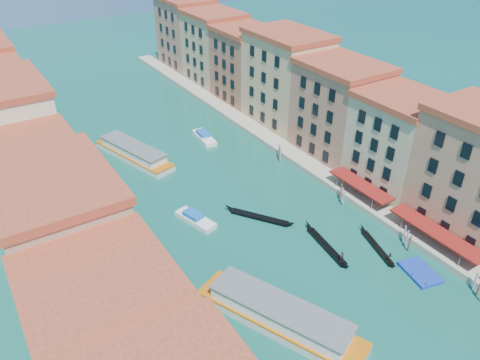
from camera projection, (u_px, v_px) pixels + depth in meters
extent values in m
cube|color=#DABF87|center=(115.00, 355.00, 43.86)|extent=(12.00, 15.00, 17.00)
cube|color=maroon|center=(100.00, 285.00, 39.15)|extent=(12.80, 15.40, 1.00)
cube|color=#A27B5F|center=(67.00, 253.00, 54.85)|extent=(12.00, 17.00, 19.00)
cube|color=maroon|center=(49.00, 180.00, 49.62)|extent=(12.80, 17.40, 1.00)
cube|color=#DEA889|center=(40.00, 199.00, 66.66)|extent=(12.00, 14.00, 16.50)
cube|color=maroon|center=(25.00, 145.00, 62.09)|extent=(12.80, 14.40, 1.00)
cube|color=beige|center=(15.00, 145.00, 77.27)|extent=(12.00, 18.00, 20.00)
cube|color=tan|center=(1.00, 117.00, 90.16)|extent=(12.00, 16.00, 17.50)
cube|color=tan|center=(398.00, 146.00, 80.68)|extent=(12.00, 14.00, 16.50)
cube|color=maroon|center=(407.00, 98.00, 76.10)|extent=(12.80, 14.40, 1.00)
cube|color=#B06A4F|center=(339.00, 113.00, 91.08)|extent=(12.00, 16.00, 18.00)
cube|color=maroon|center=(344.00, 65.00, 86.11)|extent=(12.80, 16.40, 1.00)
cube|color=tan|center=(286.00, 82.00, 102.80)|extent=(12.00, 18.00, 20.00)
cube|color=maroon|center=(289.00, 34.00, 97.31)|extent=(12.80, 18.40, 1.00)
cube|color=#A65D43|center=(245.00, 68.00, 115.33)|extent=(12.00, 15.00, 17.50)
cube|color=maroon|center=(246.00, 30.00, 110.49)|extent=(12.80, 15.40, 1.00)
cube|color=tan|center=(214.00, 51.00, 126.23)|extent=(12.00, 16.00, 18.50)
cube|color=maroon|center=(213.00, 13.00, 121.13)|extent=(12.80, 16.40, 1.00)
cube|color=#A86C54|center=(186.00, 35.00, 137.85)|extent=(12.00, 17.00, 19.50)
cube|color=#A79F87|center=(271.00, 140.00, 99.80)|extent=(4.00, 140.00, 1.00)
cube|color=maroon|center=(437.00, 232.00, 68.71)|extent=(3.20, 15.30, 0.25)
cylinder|color=slate|center=(458.00, 263.00, 65.19)|extent=(0.12, 0.12, 3.00)
cylinder|color=slate|center=(401.00, 226.00, 72.53)|extent=(0.12, 0.12, 3.00)
cube|color=maroon|center=(361.00, 185.00, 79.87)|extent=(3.20, 12.60, 0.25)
cylinder|color=slate|center=(372.00, 206.00, 76.99)|extent=(0.12, 0.12, 3.00)
cylinder|color=slate|center=(337.00, 184.00, 83.04)|extent=(0.12, 0.12, 3.00)
cylinder|color=brown|center=(479.00, 288.00, 61.35)|extent=(0.24, 0.24, 3.20)
cylinder|color=brown|center=(475.00, 282.00, 62.34)|extent=(0.24, 0.24, 3.20)
cylinder|color=brown|center=(409.00, 244.00, 68.99)|extent=(0.24, 0.24, 3.20)
cylinder|color=brown|center=(407.00, 239.00, 69.99)|extent=(0.24, 0.24, 3.20)
cylinder|color=brown|center=(404.00, 234.00, 70.98)|extent=(0.24, 0.24, 3.20)
cylinder|color=brown|center=(344.00, 199.00, 79.07)|extent=(0.24, 0.24, 3.20)
cylinder|color=brown|center=(342.00, 196.00, 80.07)|extent=(0.24, 0.24, 3.20)
cylinder|color=brown|center=(341.00, 192.00, 81.06)|extent=(0.24, 0.24, 3.20)
cylinder|color=brown|center=(280.00, 156.00, 92.03)|extent=(0.24, 0.24, 3.20)
cylinder|color=brown|center=(280.00, 154.00, 93.02)|extent=(0.24, 0.24, 3.20)
cylinder|color=brown|center=(279.00, 151.00, 94.02)|extent=(0.24, 0.24, 3.20)
cube|color=silver|center=(279.00, 320.00, 57.50)|extent=(13.34, 22.12, 1.32)
cube|color=white|center=(280.00, 312.00, 56.76)|extent=(11.08, 17.87, 1.76)
cube|color=slate|center=(280.00, 306.00, 56.21)|extent=(11.60, 18.51, 0.27)
cube|color=#C7630B|center=(279.00, 317.00, 57.19)|extent=(13.39, 22.14, 0.27)
cube|color=silver|center=(134.00, 156.00, 93.77)|extent=(9.79, 20.36, 1.19)
cube|color=white|center=(133.00, 150.00, 93.09)|extent=(8.21, 16.40, 1.59)
cube|color=slate|center=(133.00, 146.00, 92.60)|extent=(8.64, 16.96, 0.25)
cube|color=#C7630B|center=(134.00, 153.00, 93.48)|extent=(9.84, 20.37, 0.25)
cube|color=black|center=(326.00, 247.00, 70.20)|extent=(2.42, 9.31, 0.46)
cone|color=black|center=(308.00, 226.00, 73.99)|extent=(1.21, 2.17, 1.73)
cone|color=black|center=(347.00, 266.00, 66.06)|extent=(1.16, 1.82, 1.52)
imported|color=#2D1E23|center=(342.00, 257.00, 66.60)|extent=(0.70, 0.51, 1.77)
cube|color=black|center=(377.00, 248.00, 70.00)|extent=(3.22, 7.96, 0.40)
cone|color=black|center=(363.00, 228.00, 73.47)|extent=(1.28, 1.94, 1.50)
cone|color=black|center=(393.00, 266.00, 66.21)|extent=(1.19, 1.65, 1.32)
imported|color=#252821|center=(390.00, 257.00, 66.73)|extent=(0.88, 0.77, 1.54)
cube|color=black|center=(259.00, 217.00, 76.50)|extent=(6.49, 8.71, 0.49)
cone|color=black|center=(229.00, 208.00, 78.10)|extent=(2.03, 2.35, 1.82)
cone|color=black|center=(291.00, 224.00, 74.52)|extent=(1.82, 2.04, 1.60)
cube|color=white|center=(196.00, 220.00, 75.63)|extent=(4.28, 7.89, 0.86)
cube|color=blue|center=(193.00, 215.00, 75.54)|extent=(2.72, 3.63, 0.75)
cube|color=white|center=(204.00, 138.00, 100.93)|extent=(3.25, 8.21, 0.92)
cube|color=blue|center=(203.00, 133.00, 100.95)|extent=(2.37, 3.61, 0.80)
cube|color=#1836AA|center=(420.00, 272.00, 65.41)|extent=(4.81, 6.22, 0.46)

